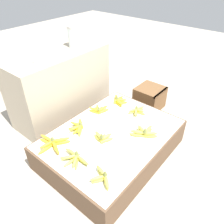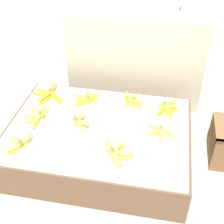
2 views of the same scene
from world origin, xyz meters
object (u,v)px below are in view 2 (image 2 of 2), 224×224
(banana_bunch_middle_left, at_px, (38,115))
(banana_bunch_back_left, at_px, (49,94))
(banana_bunch_back_right, at_px, (166,108))
(banana_bunch_back_midright, at_px, (130,100))
(banana_bunch_middle_right, at_px, (160,132))
(banana_bunch_back_midleft, at_px, (86,99))
(banana_bunch_front_midright, at_px, (116,152))
(foam_tray_white, at_px, (116,9))
(banana_bunch_middle_midleft, at_px, (80,122))
(banana_bunch_front_left, at_px, (19,144))

(banana_bunch_middle_left, relative_size, banana_bunch_back_left, 0.92)
(banana_bunch_back_right, bearing_deg, banana_bunch_back_midright, 169.16)
(banana_bunch_middle_right, distance_m, banana_bunch_back_midleft, 0.62)
(banana_bunch_front_midright, height_order, foam_tray_white, foam_tray_white)
(banana_bunch_middle_right, xyz_separation_m, banana_bunch_back_left, (-0.85, 0.27, 0.00))
(banana_bunch_back_midright, xyz_separation_m, banana_bunch_back_right, (0.26, -0.05, 0.00))
(banana_bunch_front_midright, bearing_deg, banana_bunch_middle_left, 156.49)
(banana_bunch_middle_left, distance_m, banana_bunch_middle_midleft, 0.31)
(foam_tray_white, bearing_deg, banana_bunch_front_left, -111.08)
(banana_bunch_back_midright, bearing_deg, banana_bunch_front_midright, -91.06)
(banana_bunch_front_left, relative_size, banana_bunch_middle_left, 0.75)
(banana_bunch_middle_right, xyz_separation_m, banana_bunch_back_right, (0.03, 0.26, 0.00))
(banana_bunch_middle_right, bearing_deg, banana_bunch_back_right, 84.02)
(banana_bunch_back_midleft, distance_m, foam_tray_white, 0.73)
(banana_bunch_front_midright, height_order, banana_bunch_back_midleft, banana_bunch_front_midright)
(banana_bunch_back_midleft, bearing_deg, banana_bunch_back_right, -0.50)
(banana_bunch_back_left, bearing_deg, banana_bunch_back_midright, 3.70)
(banana_bunch_front_left, height_order, banana_bunch_back_left, banana_bunch_back_left)
(banana_bunch_front_midright, relative_size, banana_bunch_middle_right, 1.11)
(banana_bunch_front_midright, relative_size, banana_bunch_middle_left, 0.81)
(banana_bunch_middle_left, height_order, banana_bunch_back_right, banana_bunch_back_right)
(foam_tray_white, bearing_deg, banana_bunch_middle_left, -117.48)
(banana_bunch_front_left, xyz_separation_m, banana_bunch_back_left, (-0.00, 0.55, -0.00))
(banana_bunch_middle_right, bearing_deg, banana_bunch_back_left, 162.02)
(banana_bunch_middle_left, relative_size, banana_bunch_middle_right, 1.37)
(foam_tray_white, bearing_deg, banana_bunch_back_left, -128.47)
(banana_bunch_back_midright, bearing_deg, banana_bunch_back_midleft, -172.08)
(banana_bunch_middle_midleft, distance_m, banana_bunch_middle_right, 0.53)
(banana_bunch_back_midright, relative_size, foam_tray_white, 0.61)
(banana_bunch_front_midright, xyz_separation_m, banana_bunch_back_midleft, (-0.31, 0.51, -0.00))
(banana_bunch_front_left, bearing_deg, banana_bunch_middle_left, 88.61)
(banana_bunch_middle_midleft, relative_size, banana_bunch_middle_right, 0.88)
(banana_bunch_back_left, bearing_deg, banana_bunch_front_midright, -40.54)
(banana_bunch_back_midright, relative_size, banana_bunch_back_right, 0.81)
(banana_bunch_back_midleft, relative_size, banana_bunch_back_right, 0.98)
(banana_bunch_front_midright, height_order, banana_bunch_back_left, banana_bunch_front_midright)
(banana_bunch_middle_midleft, distance_m, banana_bunch_back_right, 0.62)
(banana_bunch_back_right, bearing_deg, foam_tray_white, 130.56)
(banana_bunch_back_midright, height_order, banana_bunch_back_right, banana_bunch_back_right)
(banana_bunch_middle_left, height_order, banana_bunch_back_midleft, banana_bunch_back_midleft)
(banana_bunch_middle_right, relative_size, banana_bunch_back_left, 0.67)
(banana_bunch_front_midright, distance_m, banana_bunch_back_midright, 0.55)
(foam_tray_white, bearing_deg, banana_bunch_back_midright, -67.98)
(banana_bunch_back_right, bearing_deg, banana_bunch_front_midright, -118.34)
(banana_bunch_middle_left, distance_m, banana_bunch_back_left, 0.26)
(banana_bunch_back_left, height_order, banana_bunch_back_midleft, same)
(banana_bunch_front_midright, xyz_separation_m, banana_bunch_middle_left, (-0.59, 0.26, -0.01))
(banana_bunch_front_left, bearing_deg, banana_bunch_back_left, 90.31)
(banana_bunch_middle_midleft, bearing_deg, banana_bunch_front_midright, -39.87)
(banana_bunch_front_left, bearing_deg, banana_bunch_back_right, 31.69)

